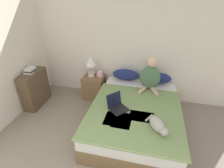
{
  "coord_description": "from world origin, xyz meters",
  "views": [
    {
      "loc": [
        0.43,
        -0.31,
        2.35
      ],
      "look_at": [
        -0.18,
        2.27,
        0.85
      ],
      "focal_mm": 28.0,
      "sensor_mm": 36.0,
      "label": 1
    }
  ],
  "objects_px": {
    "bed": "(135,116)",
    "cat_tabby": "(158,125)",
    "table_lamp": "(91,63)",
    "book_stack_top": "(30,70)",
    "pillow_far": "(157,78)",
    "nightstand": "(94,87)",
    "bookshelf": "(35,89)",
    "tissue_box": "(100,74)",
    "laptop_open": "(117,106)",
    "person_sitting": "(150,76)",
    "pillow_near": "(126,75)"
  },
  "relations": [
    {
      "from": "table_lamp",
      "to": "tissue_box",
      "type": "bearing_deg",
      "value": 6.27
    },
    {
      "from": "pillow_far",
      "to": "cat_tabby",
      "type": "distance_m",
      "value": 1.44
    },
    {
      "from": "cat_tabby",
      "to": "tissue_box",
      "type": "xyz_separation_m",
      "value": [
        -1.3,
        1.41,
        0.0
      ]
    },
    {
      "from": "laptop_open",
      "to": "nightstand",
      "type": "bearing_deg",
      "value": 78.93
    },
    {
      "from": "bookshelf",
      "to": "book_stack_top",
      "type": "height_order",
      "value": "book_stack_top"
    },
    {
      "from": "table_lamp",
      "to": "pillow_near",
      "type": "bearing_deg",
      "value": 4.1
    },
    {
      "from": "bed",
      "to": "bookshelf",
      "type": "relative_size",
      "value": 2.62
    },
    {
      "from": "tissue_box",
      "to": "bookshelf",
      "type": "xyz_separation_m",
      "value": [
        -1.29,
        -0.63,
        -0.2
      ]
    },
    {
      "from": "bed",
      "to": "bookshelf",
      "type": "height_order",
      "value": "bookshelf"
    },
    {
      "from": "nightstand",
      "to": "bookshelf",
      "type": "relative_size",
      "value": 0.68
    },
    {
      "from": "table_lamp",
      "to": "book_stack_top",
      "type": "height_order",
      "value": "table_lamp"
    },
    {
      "from": "laptop_open",
      "to": "tissue_box",
      "type": "relative_size",
      "value": 2.92
    },
    {
      "from": "cat_tabby",
      "to": "book_stack_top",
      "type": "relative_size",
      "value": 2.01
    },
    {
      "from": "nightstand",
      "to": "book_stack_top",
      "type": "bearing_deg",
      "value": -153.71
    },
    {
      "from": "cat_tabby",
      "to": "table_lamp",
      "type": "bearing_deg",
      "value": -162.6
    },
    {
      "from": "bed",
      "to": "pillow_near",
      "type": "bearing_deg",
      "value": 110.58
    },
    {
      "from": "nightstand",
      "to": "laptop_open",
      "type": "bearing_deg",
      "value": -52.5
    },
    {
      "from": "laptop_open",
      "to": "book_stack_top",
      "type": "relative_size",
      "value": 1.61
    },
    {
      "from": "laptop_open",
      "to": "bookshelf",
      "type": "distance_m",
      "value": 1.96
    },
    {
      "from": "nightstand",
      "to": "pillow_far",
      "type": "bearing_deg",
      "value": 3.78
    },
    {
      "from": "pillow_near",
      "to": "person_sitting",
      "type": "bearing_deg",
      "value": -26.98
    },
    {
      "from": "bed",
      "to": "table_lamp",
      "type": "xyz_separation_m",
      "value": [
        -1.12,
        0.85,
        0.6
      ]
    },
    {
      "from": "cat_tabby",
      "to": "nightstand",
      "type": "distance_m",
      "value": 2.0
    },
    {
      "from": "person_sitting",
      "to": "laptop_open",
      "type": "xyz_separation_m",
      "value": [
        -0.5,
        -0.81,
        -0.23
      ]
    },
    {
      "from": "pillow_far",
      "to": "laptop_open",
      "type": "height_order",
      "value": "laptop_open"
    },
    {
      "from": "table_lamp",
      "to": "bookshelf",
      "type": "distance_m",
      "value": 1.33
    },
    {
      "from": "cat_tabby",
      "to": "pillow_near",
      "type": "bearing_deg",
      "value": 176.43
    },
    {
      "from": "bed",
      "to": "nightstand",
      "type": "xyz_separation_m",
      "value": [
        -1.07,
        0.81,
        0.02
      ]
    },
    {
      "from": "laptop_open",
      "to": "person_sitting",
      "type": "bearing_deg",
      "value": 10.04
    },
    {
      "from": "laptop_open",
      "to": "tissue_box",
      "type": "height_order",
      "value": "laptop_open"
    },
    {
      "from": "tissue_box",
      "to": "table_lamp",
      "type": "bearing_deg",
      "value": -173.73
    },
    {
      "from": "table_lamp",
      "to": "nightstand",
      "type": "bearing_deg",
      "value": -32.31
    },
    {
      "from": "pillow_near",
      "to": "tissue_box",
      "type": "relative_size",
      "value": 4.26
    },
    {
      "from": "bed",
      "to": "cat_tabby",
      "type": "xyz_separation_m",
      "value": [
        0.37,
        -0.54,
        0.34
      ]
    },
    {
      "from": "pillow_near",
      "to": "bookshelf",
      "type": "height_order",
      "value": "bookshelf"
    },
    {
      "from": "tissue_box",
      "to": "cat_tabby",
      "type": "bearing_deg",
      "value": -47.4
    },
    {
      "from": "cat_tabby",
      "to": "book_stack_top",
      "type": "distance_m",
      "value": 2.72
    },
    {
      "from": "bed",
      "to": "pillow_near",
      "type": "distance_m",
      "value": 1.04
    },
    {
      "from": "table_lamp",
      "to": "tissue_box",
      "type": "distance_m",
      "value": 0.33
    },
    {
      "from": "bed",
      "to": "nightstand",
      "type": "relative_size",
      "value": 3.84
    },
    {
      "from": "book_stack_top",
      "to": "pillow_far",
      "type": "bearing_deg",
      "value": 14.53
    },
    {
      "from": "pillow_near",
      "to": "person_sitting",
      "type": "relative_size",
      "value": 0.88
    },
    {
      "from": "cat_tabby",
      "to": "nightstand",
      "type": "height_order",
      "value": "cat_tabby"
    },
    {
      "from": "bookshelf",
      "to": "pillow_far",
      "type": "bearing_deg",
      "value": 14.6
    },
    {
      "from": "pillow_far",
      "to": "bookshelf",
      "type": "bearing_deg",
      "value": -165.4
    },
    {
      "from": "bookshelf",
      "to": "nightstand",
      "type": "bearing_deg",
      "value": 26.46
    },
    {
      "from": "cat_tabby",
      "to": "nightstand",
      "type": "xyz_separation_m",
      "value": [
        -1.44,
        1.35,
        -0.32
      ]
    },
    {
      "from": "pillow_far",
      "to": "nightstand",
      "type": "xyz_separation_m",
      "value": [
        -1.41,
        -0.09,
        -0.36
      ]
    },
    {
      "from": "tissue_box",
      "to": "pillow_near",
      "type": "bearing_deg",
      "value": 3.37
    },
    {
      "from": "table_lamp",
      "to": "pillow_far",
      "type": "bearing_deg",
      "value": 2.2
    }
  ]
}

